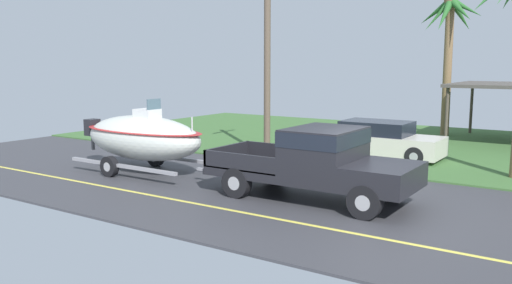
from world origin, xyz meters
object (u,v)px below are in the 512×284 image
Objects in this scene: utility_pole at (267,55)px; palm_tree_near_right at (450,31)px; pickup_truck_towing at (323,161)px; boat_on_trailer at (142,137)px; parked_sedan_far at (381,140)px.

palm_tree_near_right is at bearing 68.03° from utility_pole.
boat_on_trailer reaches higher than pickup_truck_towing.
palm_tree_near_right is at bearing 92.39° from pickup_truck_towing.
palm_tree_near_right is at bearing 86.70° from parked_sedan_far.
parked_sedan_far is 0.65× the size of palm_tree_near_right.
utility_pole reaches higher than boat_on_trailer.
utility_pole reaches higher than parked_sedan_far.
pickup_truck_towing is at bearing -81.47° from parked_sedan_far.
boat_on_trailer is 1.33× the size of parked_sedan_far.
palm_tree_near_right is (5.83, 14.25, 3.86)m from boat_on_trailer.
utility_pole is (-3.52, -2.35, 3.12)m from parked_sedan_far.
pickup_truck_towing is 6.91m from parked_sedan_far.
palm_tree_near_right is (-0.60, 14.25, 3.96)m from pickup_truck_towing.
utility_pole is at bearing 67.12° from boat_on_trailer.
palm_tree_near_right is at bearing 67.74° from boat_on_trailer.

